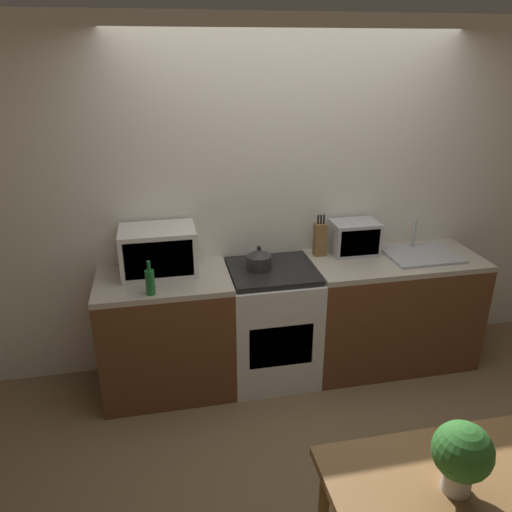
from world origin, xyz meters
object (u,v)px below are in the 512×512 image
Objects in this scene: microwave at (158,250)px; bottle at (150,282)px; stove_range at (271,323)px; toaster_oven at (354,238)px; kettle at (259,259)px.

microwave is 2.27× the size of bottle.
microwave is (-0.80, 0.11, 0.62)m from stove_range.
toaster_oven is (0.69, 0.16, 0.58)m from stove_range.
kettle is 0.34× the size of microwave.
toaster_oven is at bearing 2.18° from microwave.
microwave is at bearing -177.82° from toaster_oven.
toaster_oven is (0.78, 0.14, 0.05)m from kettle.
kettle is at bearing -169.57° from toaster_oven.
stove_range is 5.00× the size of kettle.
stove_range is at bearing -166.54° from toaster_oven.
bottle reaches higher than kettle.
stove_range is at bearing -7.71° from microwave.
stove_range is 0.53m from kettle.
stove_range is 1.05m from bottle.
toaster_oven reaches higher than kettle.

